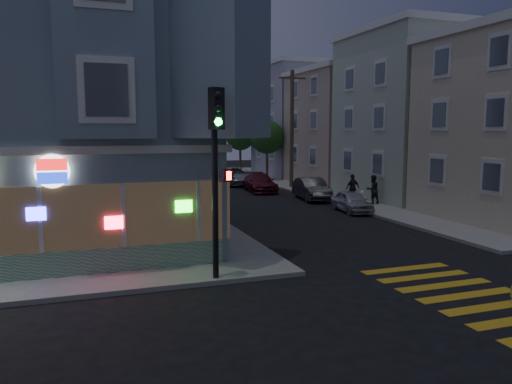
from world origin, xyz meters
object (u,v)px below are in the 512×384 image
utility_pole (292,127)px  fire_hydrant (362,197)px  parked_car_b (312,189)px  parked_car_d (235,176)px  street_tree_near (267,137)px  parked_car_c (260,183)px  parked_car_a (352,201)px  street_tree_far (240,136)px  traffic_signal (217,151)px  pedestrian_a (373,189)px  pedestrian_b (353,188)px

utility_pole → fire_hydrant: 10.83m
parked_car_b → fire_hydrant: (1.62, -3.58, -0.14)m
parked_car_d → street_tree_near: bearing=28.9°
parked_car_b → parked_car_c: (-1.77, 5.20, -0.05)m
utility_pole → parked_car_c: (-3.07, -1.19, -4.12)m
parked_car_b → parked_car_a: bearing=-82.1°
street_tree_far → traffic_signal: traffic_signal is taller
pedestrian_a → parked_car_b: 4.35m
street_tree_far → fire_hydrant: size_ratio=6.43×
pedestrian_a → parked_car_d: size_ratio=0.32×
utility_pole → pedestrian_b: bearing=-88.5°
parked_car_c → traffic_signal: 22.68m
parked_car_d → fire_hydrant: 14.47m
parked_car_b → traffic_signal: size_ratio=0.77×
parked_car_a → parked_car_c: bearing=106.2°
street_tree_near → parked_car_c: bearing=-114.4°
street_tree_near → pedestrian_b: street_tree_near is taller
pedestrian_a → parked_car_b: bearing=-61.6°
street_tree_near → parked_car_d: 5.21m
street_tree_near → pedestrian_a: (0.80, -16.07, -2.91)m
pedestrian_b → fire_hydrant: size_ratio=2.10×
parked_car_c → parked_car_d: bearing=99.5°
parked_car_b → pedestrian_b: bearing=-52.0°
pedestrian_a → pedestrian_b: pedestrian_a is taller
utility_pole → pedestrian_b: 9.79m
parked_car_a → fire_hydrant: (1.62, 1.62, -0.02)m
parked_car_b → traffic_signal: bearing=-116.3°
street_tree_near → parked_car_a: street_tree_near is taller
street_tree_far → parked_car_b: size_ratio=1.21×
street_tree_near → street_tree_far: same height
street_tree_near → traffic_signal: (-12.03, -27.84, 0.07)m
utility_pole → traffic_signal: size_ratio=1.58×
pedestrian_a → traffic_signal: traffic_signal is taller
utility_pole → parked_car_d: utility_pole is taller
street_tree_near → parked_car_c: street_tree_near is taller
utility_pole → pedestrian_a: (1.00, -10.07, -3.78)m
street_tree_near → parked_car_a: (-1.50, -17.59, -3.33)m
pedestrian_a → parked_car_d: 14.75m
parked_car_b → parked_car_d: parked_car_d is taller
parked_car_a → traffic_signal: size_ratio=0.62×
utility_pole → traffic_signal: (-11.83, -21.84, -0.80)m
parked_car_b → parked_car_c: bearing=116.7°
parked_car_a → traffic_signal: traffic_signal is taller
pedestrian_b → traffic_signal: (-12.06, -12.81, 2.99)m
parked_car_a → utility_pole: bearing=90.1°
traffic_signal → pedestrian_a: bearing=18.1°
traffic_signal → fire_hydrant: (12.15, 11.87, -3.42)m
street_tree_far → pedestrian_a: bearing=-88.1°
street_tree_near → traffic_signal: bearing=-113.4°
street_tree_near → pedestrian_b: bearing=-89.9°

